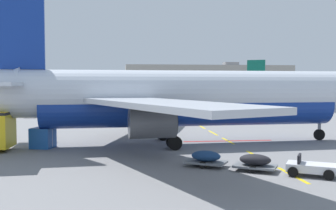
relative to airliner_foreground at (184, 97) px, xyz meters
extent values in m
cube|color=yellow|center=(4.15, -12.03, -3.95)|extent=(0.24, 4.00, 0.01)
cube|color=yellow|center=(4.15, -6.04, -3.95)|extent=(0.24, 4.00, 0.01)
cube|color=yellow|center=(4.15, 1.28, -3.95)|extent=(0.24, 4.00, 0.01)
cube|color=yellow|center=(4.15, 7.05, -3.95)|extent=(0.24, 4.00, 0.01)
cube|color=yellow|center=(4.15, 12.94, -3.95)|extent=(0.24, 4.00, 0.01)
cube|color=yellow|center=(4.15, 20.38, -3.95)|extent=(0.24, 4.00, 0.01)
cube|color=yellow|center=(4.15, 27.16, -3.95)|extent=(0.24, 4.00, 0.01)
cube|color=yellow|center=(4.15, 34.15, -3.95)|extent=(0.24, 4.00, 0.01)
cube|color=yellow|center=(4.15, 40.65, -3.95)|extent=(0.24, 4.00, 0.01)
cube|color=yellow|center=(4.15, 46.31, -3.95)|extent=(0.24, 4.00, 0.01)
cube|color=yellow|center=(4.15, 53.19, -3.95)|extent=(0.24, 4.00, 0.01)
cube|color=yellow|center=(4.15, 58.87, -3.95)|extent=(0.24, 4.00, 0.01)
cube|color=yellow|center=(4.15, 64.87, -3.95)|extent=(0.24, 4.00, 0.01)
cube|color=#B21414|center=(4.15, 1.26, -3.95)|extent=(8.00, 0.40, 0.01)
cylinder|color=silver|center=(0.58, 0.04, 0.35)|extent=(30.28, 5.74, 3.80)
cylinder|color=navy|center=(0.58, 0.04, -0.69)|extent=(24.67, 5.07, 3.50)
cube|color=navy|center=(-13.39, -0.87, 5.25)|extent=(4.41, 0.64, 6.00)
cube|color=silver|center=(-14.29, 2.28, 1.11)|extent=(3.61, 6.59, 0.24)
cube|color=#B7BCC6|center=(-3.93, 8.26, -0.12)|extent=(9.19, 17.66, 0.36)
cube|color=#B7BCC6|center=(-2.83, -8.70, -0.12)|extent=(11.06, 17.52, 0.36)
cylinder|color=#4C4F54|center=(-3.89, 5.26, -1.57)|extent=(3.33, 2.30, 2.10)
cylinder|color=black|center=(-2.29, 5.36, -1.57)|extent=(0.23, 1.79, 1.79)
cylinder|color=#4C4F54|center=(-3.18, -5.72, -1.57)|extent=(3.33, 2.30, 2.10)
cylinder|color=black|center=(-1.58, -5.61, -1.57)|extent=(0.23, 1.79, 1.79)
cylinder|color=gray|center=(12.46, 0.81, -2.12)|extent=(0.28, 0.28, 2.67)
cylinder|color=black|center=(12.46, 0.81, -3.45)|extent=(1.01, 0.34, 0.99)
cylinder|color=gray|center=(-1.58, 2.50, -2.09)|extent=(0.28, 0.28, 2.61)
cylinder|color=black|center=(-1.60, 2.85, -3.40)|extent=(1.12, 0.42, 1.10)
cylinder|color=black|center=(-1.56, 2.15, -3.40)|extent=(1.12, 0.42, 1.10)
cylinder|color=gray|center=(-1.24, -2.69, -2.09)|extent=(0.28, 0.28, 2.61)
cylinder|color=black|center=(-1.27, -2.34, -3.40)|extent=(1.12, 0.42, 1.10)
cylinder|color=black|center=(-1.22, -3.04, -3.40)|extent=(1.12, 0.42, 1.10)
cylinder|color=silver|center=(11.57, 47.96, -0.52)|extent=(21.71, 15.69, 3.03)
cylinder|color=#0F604C|center=(11.57, 47.96, -1.36)|extent=(17.85, 13.04, 2.79)
cone|color=silver|center=(1.55, 54.54, -0.52)|extent=(3.96, 4.01, 2.97)
cone|color=silver|center=(22.07, 41.08, -0.14)|extent=(4.21, 3.99, 2.57)
cube|color=#192333|center=(2.25, 54.08, 0.01)|extent=(2.31, 2.60, 0.48)
cube|color=#0F604C|center=(20.90, 41.84, 3.38)|extent=(3.09, 2.16, 4.78)
cube|color=silver|center=(19.97, 39.40, 0.08)|extent=(4.93, 5.66, 0.19)
cube|color=silver|center=(22.77, 43.67, 0.08)|extent=(4.93, 5.66, 0.19)
cube|color=#B7BCC6|center=(10.51, 40.56, -0.90)|extent=(13.08, 11.27, 0.29)
cube|color=#B7BCC6|center=(17.94, 51.89, -0.90)|extent=(6.99, 14.07, 0.29)
cylinder|color=#4C4F54|center=(11.92, 42.50, -2.06)|extent=(3.05, 2.80, 1.67)
cylinder|color=black|center=(10.85, 43.20, -2.06)|extent=(0.86, 1.24, 1.42)
cylinder|color=#4C4F54|center=(16.73, 49.82, -2.06)|extent=(3.05, 2.80, 1.67)
cylinder|color=black|center=(15.66, 50.52, -2.06)|extent=(0.86, 1.24, 1.42)
cylinder|color=gray|center=(3.65, 53.17, -2.49)|extent=(0.22, 0.22, 2.12)
cylinder|color=black|center=(3.65, 53.17, -3.56)|extent=(0.78, 0.62, 0.79)
cylinder|color=gray|center=(11.77, 45.36, -2.47)|extent=(0.22, 0.22, 2.08)
cylinder|color=black|center=(11.62, 45.12, -3.51)|extent=(0.89, 0.71, 0.88)
cylinder|color=black|center=(11.92, 45.59, -3.51)|extent=(0.89, 0.71, 0.88)
cylinder|color=gray|center=(14.04, 48.82, -2.47)|extent=(0.22, 0.22, 2.08)
cylinder|color=black|center=(13.89, 48.59, -3.51)|extent=(0.89, 0.71, 0.88)
cylinder|color=black|center=(14.20, 49.05, -3.51)|extent=(0.89, 0.71, 0.88)
cube|color=black|center=(16.48, 20.66, -3.21)|extent=(3.57, 7.31, 0.60)
cube|color=#194799|center=(16.88, 18.38, -2.36)|extent=(2.68, 2.74, 1.10)
cube|color=#192333|center=(17.07, 17.25, -2.26)|extent=(1.90, 0.39, 0.64)
cube|color=silver|center=(16.31, 21.62, -1.86)|extent=(3.18, 5.10, 2.10)
cylinder|color=black|center=(18.05, 18.66, -3.47)|extent=(0.44, 0.99, 0.96)
cylinder|color=black|center=(15.68, 18.24, -3.47)|extent=(0.44, 0.99, 0.96)
cylinder|color=black|center=(17.28, 23.07, -3.47)|extent=(0.44, 0.99, 0.96)
cylinder|color=black|center=(14.91, 22.66, -3.47)|extent=(0.44, 0.99, 0.96)
cube|color=silver|center=(5.12, -12.30, -3.49)|extent=(2.95, 2.52, 0.44)
cube|color=black|center=(4.56, -11.97, -3.09)|extent=(0.67, 1.03, 0.56)
cylinder|color=black|center=(6.26, -12.15, -3.67)|extent=(0.57, 0.44, 0.56)
cylinder|color=black|center=(5.55, -13.36, -3.67)|extent=(0.57, 0.44, 0.56)
cylinder|color=black|center=(4.69, -11.23, -3.67)|extent=(0.57, 0.44, 0.56)
cylinder|color=black|center=(3.98, -12.44, -3.67)|extent=(0.57, 0.44, 0.56)
cube|color=slate|center=(2.45, -10.73, -3.67)|extent=(2.83, 2.51, 0.12)
ellipsoid|color=black|center=(2.45, -10.73, -3.29)|extent=(2.18, 1.96, 0.64)
cylinder|color=black|center=(2.79, -10.15, -3.73)|extent=(0.45, 0.34, 0.44)
cylinder|color=black|center=(2.10, -11.31, -3.73)|extent=(0.45, 0.34, 0.44)
cube|color=slate|center=(-0.14, -9.21, -3.67)|extent=(2.83, 2.51, 0.12)
ellipsoid|color=navy|center=(-0.14, -9.21, -3.29)|extent=(2.18, 1.96, 0.64)
cylinder|color=black|center=(0.20, -8.63, -3.73)|extent=(0.45, 0.34, 0.44)
cylinder|color=black|center=(-0.48, -9.79, -3.73)|extent=(0.45, 0.34, 0.44)
cube|color=#194C9E|center=(-11.46, -0.73, -3.15)|extent=(1.96, 1.94, 1.60)
cube|color=silver|center=(-11.46, -0.73, -3.15)|extent=(1.57, 0.48, 1.36)
cube|color=#9E998E|center=(31.22, 132.75, 2.40)|extent=(68.92, 21.26, 12.70)
cube|color=#192333|center=(31.22, 122.06, 3.03)|extent=(63.40, 0.12, 4.57)
cube|color=gray|center=(41.56, 132.75, 9.55)|extent=(6.00, 5.00, 1.60)
camera|label=1|loc=(-5.31, -32.79, 1.13)|focal=42.31mm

